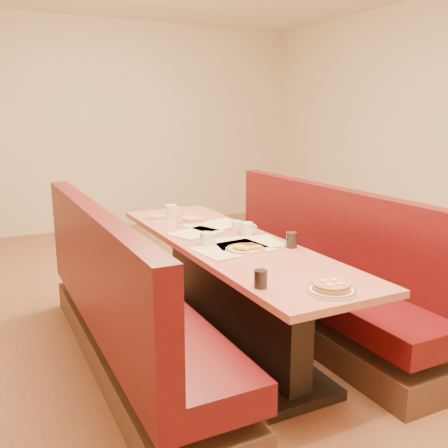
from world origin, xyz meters
name	(u,v)px	position (x,y,z in m)	size (l,w,h in m)	color
ground	(228,343)	(0.00, 0.00, 0.00)	(8.00, 8.00, 0.00)	#9E6647
room_envelope	(229,56)	(0.00, 0.00, 1.93)	(6.04, 8.04, 2.82)	beige
diner_table	(228,293)	(0.00, 0.00, 0.37)	(0.70, 2.50, 0.75)	black
booth_left	(124,314)	(-0.73, 0.00, 0.36)	(0.55, 2.50, 1.05)	#4C3326
booth_right	(315,279)	(0.73, 0.00, 0.36)	(0.55, 2.50, 1.05)	#4C3326
placemat_near_left	(233,249)	(-0.08, -0.21, 0.75)	(0.45, 0.34, 0.00)	beige
placemat_near_right	(247,242)	(0.08, -0.11, 0.75)	(0.43, 0.32, 0.00)	beige
placemat_far_left	(196,233)	(-0.11, 0.29, 0.75)	(0.35, 0.26, 0.00)	beige
placemat_far_right	(216,225)	(0.12, 0.45, 0.75)	(0.42, 0.32, 0.00)	beige
pancake_plate	(331,289)	(-0.01, -1.10, 0.77)	(0.24, 0.24, 0.06)	white
eggs_plate	(245,249)	(-0.03, -0.28, 0.76)	(0.25, 0.25, 0.05)	white
extra_plate_mid	(192,220)	(0.00, 0.64, 0.77)	(0.24, 0.24, 0.05)	white
extra_plate_far	(157,217)	(-0.20, 0.88, 0.76)	(0.19, 0.19, 0.04)	white
coffee_mug_a	(237,226)	(0.17, 0.19, 0.79)	(0.11, 0.08, 0.08)	white
coffee_mug_b	(207,239)	(-0.19, -0.05, 0.80)	(0.12, 0.08, 0.09)	white
coffee_mug_c	(247,229)	(0.18, 0.07, 0.80)	(0.12, 0.09, 0.09)	white
coffee_mug_d	(172,211)	(-0.07, 0.89, 0.80)	(0.13, 0.09, 0.10)	white
soda_tumbler_near	(261,279)	(-0.28, -0.89, 0.80)	(0.07, 0.07, 0.09)	black
soda_tumbler_mid	(292,240)	(0.28, -0.34, 0.80)	(0.07, 0.07, 0.10)	black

